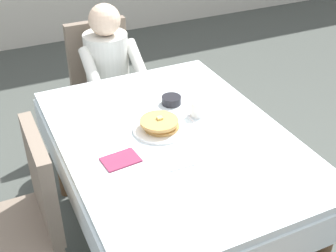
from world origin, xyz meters
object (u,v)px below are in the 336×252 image
(cup_coffee, at_px, (198,109))
(fork_left_of_plate, at_px, (127,140))
(dining_table_main, at_px, (174,150))
(knife_right_of_plate, at_px, (194,123))
(plate_breakfast, at_px, (160,129))
(diner_person, at_px, (110,69))
(bowl_butter, at_px, (171,100))
(breakfast_stack, at_px, (160,123))
(spoon_near_edge, at_px, (185,167))
(chair_left_side, at_px, (26,212))
(chair_diner, at_px, (104,78))

(cup_coffee, relative_size, fork_left_of_plate, 0.63)
(fork_left_of_plate, bearing_deg, cup_coffee, -75.07)
(dining_table_main, bearing_deg, knife_right_of_plate, 21.21)
(plate_breakfast, relative_size, cup_coffee, 2.48)
(diner_person, relative_size, cup_coffee, 9.91)
(dining_table_main, distance_m, cup_coffee, 0.27)
(cup_coffee, bearing_deg, bowl_butter, 112.56)
(dining_table_main, xyz_separation_m, breakfast_stack, (-0.04, 0.07, 0.13))
(diner_person, relative_size, knife_right_of_plate, 5.60)
(bowl_butter, relative_size, knife_right_of_plate, 0.55)
(dining_table_main, height_order, cup_coffee, cup_coffee)
(dining_table_main, xyz_separation_m, knife_right_of_plate, (0.15, 0.06, 0.09))
(plate_breakfast, distance_m, bowl_butter, 0.28)
(plate_breakfast, height_order, spoon_near_edge, plate_breakfast)
(diner_person, bearing_deg, breakfast_stack, 87.34)
(dining_table_main, bearing_deg, chair_left_side, 180.00)
(spoon_near_edge, bearing_deg, diner_person, 88.15)
(dining_table_main, height_order, spoon_near_edge, spoon_near_edge)
(chair_diner, distance_m, plate_breakfast, 1.11)
(bowl_butter, xyz_separation_m, fork_left_of_plate, (-0.36, -0.24, -0.02))
(spoon_near_edge, bearing_deg, breakfast_stack, 86.68)
(plate_breakfast, height_order, fork_left_of_plate, plate_breakfast)
(chair_diner, distance_m, breakfast_stack, 1.13)
(breakfast_stack, bearing_deg, diner_person, 87.34)
(chair_diner, bearing_deg, dining_table_main, 89.81)
(chair_left_side, xyz_separation_m, plate_breakfast, (0.73, 0.08, 0.22))
(diner_person, xyz_separation_m, fork_left_of_plate, (-0.23, -0.96, 0.07))
(bowl_butter, relative_size, fork_left_of_plate, 0.61)
(chair_diner, bearing_deg, chair_left_side, 56.50)
(chair_diner, xyz_separation_m, fork_left_of_plate, (-0.23, -1.11, 0.21))
(diner_person, xyz_separation_m, cup_coffee, (0.20, -0.89, 0.11))
(chair_left_side, height_order, spoon_near_edge, chair_left_side)
(diner_person, relative_size, bowl_butter, 10.18)
(breakfast_stack, bearing_deg, dining_table_main, -61.32)
(chair_left_side, bearing_deg, plate_breakfast, -83.91)
(knife_right_of_plate, bearing_deg, chair_diner, 11.80)
(chair_diner, distance_m, diner_person, 0.21)
(breakfast_stack, height_order, fork_left_of_plate, breakfast_stack)
(bowl_butter, bearing_deg, dining_table_main, -113.59)
(knife_right_of_plate, bearing_deg, breakfast_stack, 89.76)
(breakfast_stack, distance_m, bowl_butter, 0.28)
(chair_diner, height_order, chair_left_side, same)
(bowl_butter, bearing_deg, cup_coffee, -67.44)
(knife_right_of_plate, relative_size, spoon_near_edge, 1.33)
(breakfast_stack, height_order, cup_coffee, cup_coffee)
(bowl_butter, height_order, spoon_near_edge, bowl_butter)
(cup_coffee, distance_m, fork_left_of_plate, 0.44)
(cup_coffee, height_order, bowl_butter, cup_coffee)
(fork_left_of_plate, xyz_separation_m, knife_right_of_plate, (0.38, -0.00, 0.00))
(breakfast_stack, relative_size, spoon_near_edge, 1.35)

